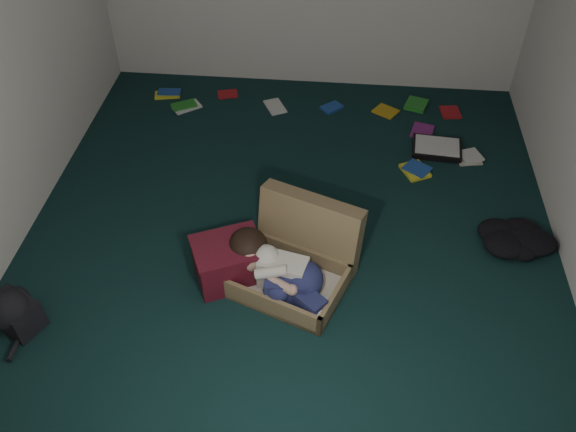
# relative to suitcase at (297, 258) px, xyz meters

# --- Properties ---
(floor) EXTENTS (4.50, 4.50, 0.00)m
(floor) POSITION_rel_suitcase_xyz_m (-0.09, 0.38, -0.17)
(floor) COLOR black
(floor) RESTS_ON ground
(wall_front) EXTENTS (4.50, 0.00, 4.50)m
(wall_front) POSITION_rel_suitcase_xyz_m (-0.09, -1.87, 1.13)
(wall_front) COLOR white
(wall_front) RESTS_ON ground
(suitcase) EXTENTS (0.96, 0.95, 0.55)m
(suitcase) POSITION_rel_suitcase_xyz_m (0.00, 0.00, 0.00)
(suitcase) COLOR olive
(suitcase) RESTS_ON floor
(person) EXTENTS (0.73, 0.60, 0.34)m
(person) POSITION_rel_suitcase_xyz_m (-0.12, -0.16, 0.04)
(person) COLOR silver
(person) RESTS_ON suitcase
(maroon_bin) EXTENTS (0.58, 0.53, 0.32)m
(maroon_bin) POSITION_rel_suitcase_xyz_m (-0.47, -0.07, -0.00)
(maroon_bin) COLOR #59121F
(maroon_bin) RESTS_ON floor
(backpack) EXTENTS (0.50, 0.46, 0.24)m
(backpack) POSITION_rel_suitcase_xyz_m (-1.79, -0.62, -0.05)
(backpack) COLOR black
(backpack) RESTS_ON floor
(clothing_pile) EXTENTS (0.55, 0.51, 0.14)m
(clothing_pile) POSITION_rel_suitcase_xyz_m (1.61, 0.44, -0.09)
(clothing_pile) COLOR black
(clothing_pile) RESTS_ON floor
(paper_tray) EXTENTS (0.45, 0.35, 0.06)m
(paper_tray) POSITION_rel_suitcase_xyz_m (1.11, 1.56, -0.14)
(paper_tray) COLOR black
(paper_tray) RESTS_ON floor
(book_scatter) EXTENTS (3.06, 1.29, 0.02)m
(book_scatter) POSITION_rel_suitcase_xyz_m (0.21, 1.99, -0.16)
(book_scatter) COLOR yellow
(book_scatter) RESTS_ON floor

